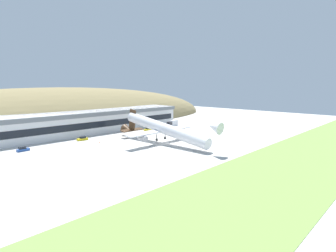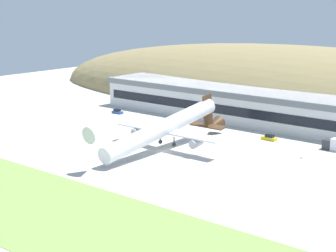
{
  "view_description": "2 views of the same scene",
  "coord_description": "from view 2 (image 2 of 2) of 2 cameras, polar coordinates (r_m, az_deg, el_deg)",
  "views": [
    {
      "loc": [
        -74.38,
        -72.51,
        23.21
      ],
      "look_at": [
        -2.0,
        -1.99,
        7.58
      ],
      "focal_mm": 28.0,
      "sensor_mm": 36.0,
      "label": 1
    },
    {
      "loc": [
        92.05,
        -109.84,
        39.93
      ],
      "look_at": [
        -0.85,
        2.54,
        6.52
      ],
      "focal_mm": 60.0,
      "sensor_mm": 36.0,
      "label": 2
    }
  ],
  "objects": [
    {
      "name": "ground_plane",
      "position": [
        148.76,
        -0.37,
        -2.66
      ],
      "size": [
        321.49,
        321.49,
        0.0
      ],
      "primitive_type": "plane",
      "color": "#B7B5AF"
    },
    {
      "name": "grass_strip_foreground",
      "position": [
        118.67,
        -15.04,
        -7.2
      ],
      "size": [
        289.34,
        30.54,
        0.08
      ],
      "primitive_type": "cube",
      "color": "#759947",
      "rests_on": "ground_plane"
    },
    {
      "name": "hill_backdrop",
      "position": [
        223.17,
        13.0,
        2.27
      ],
      "size": [
        250.54,
        78.15,
        44.35
      ],
      "primitive_type": "ellipsoid",
      "color": "olive",
      "rests_on": "ground_plane"
    },
    {
      "name": "terminal_building",
      "position": [
        188.58,
        7.02,
        2.46
      ],
      "size": [
        103.0,
        19.27,
        10.71
      ],
      "color": "silver",
      "rests_on": "ground_plane"
    },
    {
      "name": "cargo_airplane",
      "position": [
        149.35,
        -0.35,
        -0.25
      ],
      "size": [
        33.89,
        53.62,
        12.54
      ],
      "color": "silver"
    },
    {
      "name": "service_car_0",
      "position": [
        163.66,
        10.24,
        -1.19
      ],
      "size": [
        4.51,
        2.0,
        1.6
      ],
      "color": "gold",
      "rests_on": "ground_plane"
    },
    {
      "name": "service_car_1",
      "position": [
        184.54,
        0.66,
        0.63
      ],
      "size": [
        4.62,
        1.99,
        1.66
      ],
      "color": "gold",
      "rests_on": "ground_plane"
    },
    {
      "name": "service_car_2",
      "position": [
        198.72,
        -5.16,
        1.45
      ],
      "size": [
        4.14,
        1.96,
        1.57
      ],
      "color": "#264C99",
      "rests_on": "ground_plane"
    },
    {
      "name": "traffic_cone_0",
      "position": [
        175.82,
        -0.7,
        -0.13
      ],
      "size": [
        0.52,
        0.52,
        0.58
      ],
      "color": "orange",
      "rests_on": "ground_plane"
    },
    {
      "name": "traffic_cone_1",
      "position": [
        146.79,
        13.38,
        -3.13
      ],
      "size": [
        0.52,
        0.52,
        0.58
      ],
      "color": "orange",
      "rests_on": "ground_plane"
    }
  ]
}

